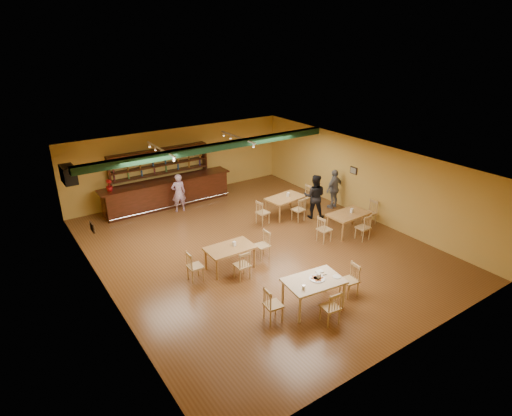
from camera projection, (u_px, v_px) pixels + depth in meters
floor at (257, 247)px, 14.45m from camera, size 12.00×12.00×0.00m
ceiling_beam at (214, 147)px, 15.46m from camera, size 10.00×0.30×0.25m
track_rail_left at (161, 149)px, 14.95m from camera, size 0.05×2.50×0.05m
track_rail_right at (238, 137)px, 16.61m from camera, size 0.05×2.50×0.05m
ac_unit at (69, 174)px, 14.24m from camera, size 0.34×0.70×0.48m
picture_left at (92, 227)px, 11.97m from camera, size 0.04×0.34×0.28m
picture_right at (354, 170)px, 16.73m from camera, size 0.04×0.34×0.28m
bar_counter at (168, 193)px, 17.63m from camera, size 5.53×0.85×1.13m
back_bar_hutch at (161, 176)px, 17.89m from camera, size 4.28×0.40×2.28m
poinsettia at (109, 185)px, 16.12m from camera, size 0.34×0.34×0.47m
dining_table_b at (285, 206)px, 16.79m from camera, size 1.62×1.10×0.76m
dining_table_c at (230, 258)px, 13.03m from camera, size 1.49×0.91×0.74m
dining_table_d at (348, 223)px, 15.37m from camera, size 1.52×0.95×0.75m
near_table at (313, 293)px, 11.21m from camera, size 1.64×1.16×0.82m
pizza_tray at (317, 279)px, 11.11m from camera, size 0.47×0.47×0.01m
parmesan_shaker at (304, 287)px, 10.65m from camera, size 0.08×0.08×0.11m
napkin_stack at (319, 272)px, 11.41m from camera, size 0.22×0.18×0.03m
pizza_server at (320, 275)px, 11.23m from camera, size 0.33×0.18×0.00m
side_plate at (337, 277)px, 11.19m from camera, size 0.24×0.24×0.01m
patron_bar at (179, 193)px, 16.98m from camera, size 0.63×0.46×1.59m
patron_right_a at (314, 196)px, 16.40m from camera, size 1.08×1.07×1.75m
patron_right_b at (334, 189)px, 17.34m from camera, size 1.01×0.55×1.64m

